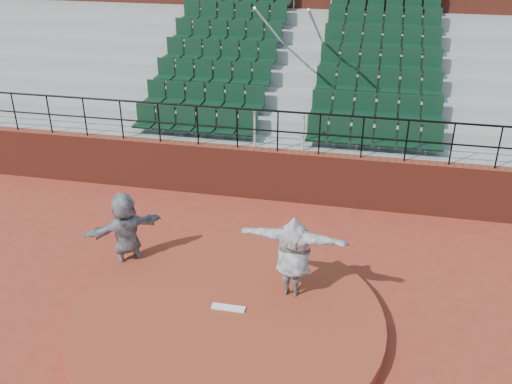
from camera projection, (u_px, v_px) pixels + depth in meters
ground at (227, 325)px, 10.04m from camera, size 90.00×90.00×0.00m
pitchers_mound at (226, 319)px, 9.98m from camera, size 5.50×5.50×0.25m
pitching_rubber at (228, 308)px, 10.05m from camera, size 0.60×0.15×0.03m
boundary_wall at (277, 175)px, 14.12m from camera, size 24.00×0.30×1.30m
wall_railing at (278, 122)px, 13.50m from camera, size 24.04×0.05×1.03m
seating_deck at (299, 100)px, 16.96m from camera, size 24.00×5.97×4.63m
press_box_facade at (317, 7)px, 19.47m from camera, size 24.00×3.00×7.10m
pitcher at (293, 256)px, 10.13m from camera, size 1.97×0.64×1.58m
fielder at (126, 232)px, 11.24m from camera, size 1.52×1.42×1.70m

